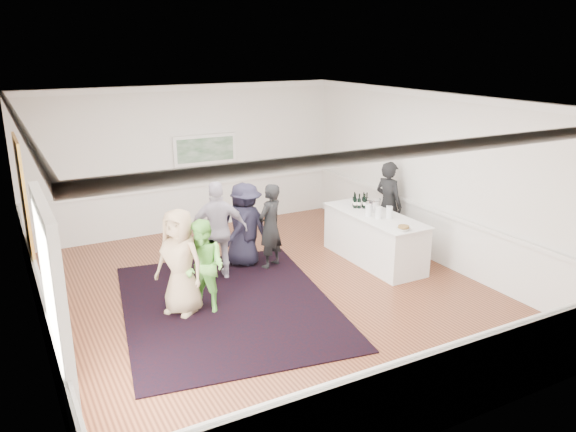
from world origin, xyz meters
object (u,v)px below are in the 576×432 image
guest_dark_a (247,225)px  ice_bucket (374,205)px  guest_lilac (218,231)px  guest_dark_b (270,226)px  bartender (388,204)px  guest_navy (242,225)px  serving_table (374,238)px  guest_green (204,266)px  nut_bowl (404,228)px  guest_tan (180,262)px

guest_dark_a → ice_bucket: bearing=135.3°
guest_lilac → guest_dark_a: 0.78m
guest_dark_b → bartender: bearing=150.6°
guest_navy → ice_bucket: 2.54m
serving_table → guest_green: guest_green is taller
bartender → nut_bowl: bartender is taller
guest_lilac → ice_bucket: bearing=-175.0°
guest_green → ice_bucket: guest_green is taller
guest_dark_b → guest_navy: bearing=-68.0°
guest_green → nut_bowl: size_ratio=6.03×
guest_dark_a → guest_navy: size_ratio=0.99×
guest_tan → guest_lilac: (1.02, 0.99, 0.05)m
guest_lilac → nut_bowl: guest_lilac is taller
guest_dark_b → nut_bowl: bearing=109.4°
guest_dark_a → ice_bucket: 2.46m
guest_lilac → guest_tan: bearing=57.9°
serving_table → guest_lilac: size_ratio=1.31×
bartender → guest_green: bearing=92.4°
guest_dark_b → guest_tan: bearing=-0.7°
bartender → ice_bucket: bartender is taller
bartender → guest_dark_b: bearing=76.9°
bartender → guest_tan: bartender is taller
guest_tan → nut_bowl: guest_tan is taller
serving_table → ice_bucket: ice_bucket is taller
bartender → serving_table: bearing=116.0°
bartender → nut_bowl: (-0.89, -1.55, 0.09)m
guest_dark_a → guest_dark_b: bearing=110.9°
bartender → guest_dark_b: bartender is taller
serving_table → nut_bowl: 1.11m
guest_tan → nut_bowl: size_ratio=6.84×
guest_tan → guest_dark_b: (2.05, 1.01, -0.04)m
serving_table → guest_navy: guest_navy is taller
serving_table → guest_lilac: guest_lilac is taller
guest_navy → nut_bowl: guest_navy is taller
guest_lilac → nut_bowl: 3.23m
serving_table → guest_navy: bearing=155.8°
guest_dark_a → guest_navy: 0.08m
guest_navy → nut_bowl: 2.95m
serving_table → ice_bucket: size_ratio=8.92×
guest_tan → guest_dark_a: bearing=90.8°
bartender → ice_bucket: (-0.66, -0.38, 0.17)m
nut_bowl → guest_lilac: bearing=149.5°
guest_green → guest_navy: (1.30, 1.47, 0.06)m
guest_lilac → guest_navy: bearing=-135.3°
bartender → guest_navy: (-3.04, 0.46, -0.09)m
ice_bucket → guest_dark_a: bearing=160.7°
nut_bowl → guest_tan: bearing=170.3°
guest_green → guest_dark_a: 1.99m
bartender → guest_green: (-4.34, -1.01, -0.15)m
guest_green → nut_bowl: bearing=48.7°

